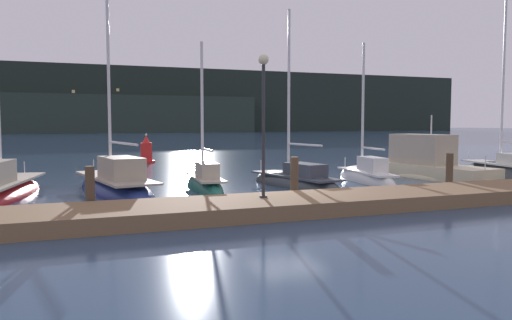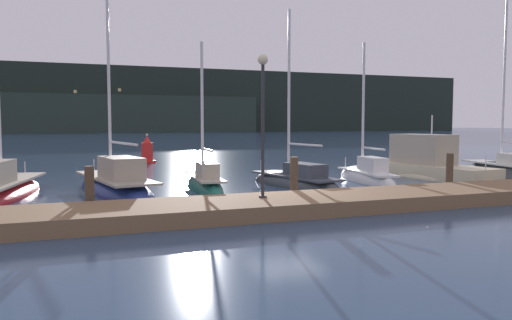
# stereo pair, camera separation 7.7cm
# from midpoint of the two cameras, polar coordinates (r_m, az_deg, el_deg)

# --- Properties ---
(ground_plane) EXTENTS (400.00, 400.00, 0.00)m
(ground_plane) POSITION_cam_midpoint_polar(r_m,az_deg,el_deg) (17.95, 3.58, -4.52)
(ground_plane) COLOR navy
(dock) EXTENTS (35.47, 2.80, 0.45)m
(dock) POSITION_cam_midpoint_polar(r_m,az_deg,el_deg) (15.86, 7.01, -4.89)
(dock) COLOR brown
(dock) RESTS_ON ground
(mooring_pile_1) EXTENTS (0.28, 0.28, 1.46)m
(mooring_pile_1) POSITION_cam_midpoint_polar(r_m,az_deg,el_deg) (15.67, -18.34, -3.32)
(mooring_pile_1) COLOR #4C3D2D
(mooring_pile_1) RESTS_ON ground
(mooring_pile_2) EXTENTS (0.28, 0.28, 1.57)m
(mooring_pile_2) POSITION_cam_midpoint_polar(r_m,az_deg,el_deg) (17.25, 4.49, -2.25)
(mooring_pile_2) COLOR #4C3D2D
(mooring_pile_2) RESTS_ON ground
(mooring_pile_3) EXTENTS (0.28, 0.28, 1.55)m
(mooring_pile_3) POSITION_cam_midpoint_polar(r_m,az_deg,el_deg) (20.96, 21.33, -1.40)
(mooring_pile_3) COLOR #4C3D2D
(mooring_pile_3) RESTS_ON ground
(sailboat_berth_3) EXTENTS (3.36, 7.49, 10.36)m
(sailboat_berth_3) POSITION_cam_midpoint_polar(r_m,az_deg,el_deg) (20.40, -15.63, -3.14)
(sailboat_berth_3) COLOR navy
(sailboat_berth_3) RESTS_ON ground
(sailboat_berth_4) EXTENTS (1.61, 5.31, 6.70)m
(sailboat_berth_4) POSITION_cam_midpoint_polar(r_m,az_deg,el_deg) (20.74, -5.78, -2.99)
(sailboat_berth_4) COLOR #195647
(sailboat_berth_4) RESTS_ON ground
(sailboat_berth_5) EXTENTS (2.68, 6.16, 8.28)m
(sailboat_berth_5) POSITION_cam_midpoint_polar(r_m,az_deg,el_deg) (21.54, 4.64, -2.78)
(sailboat_berth_5) COLOR #2D3338
(sailboat_berth_5) RESTS_ON ground
(sailboat_berth_6) EXTENTS (2.02, 5.59, 7.21)m
(sailboat_berth_6) POSITION_cam_midpoint_polar(r_m,az_deg,el_deg) (23.88, 12.60, -2.14)
(sailboat_berth_6) COLOR white
(sailboat_berth_6) RESTS_ON ground
(motorboat_berth_7) EXTENTS (3.14, 7.44, 3.64)m
(motorboat_berth_7) POSITION_cam_midpoint_polar(r_m,az_deg,el_deg) (26.55, 19.39, -1.02)
(motorboat_berth_7) COLOR beige
(motorboat_berth_7) RESTS_ON ground
(sailboat_berth_8) EXTENTS (2.76, 7.19, 11.53)m
(sailboat_berth_8) POSITION_cam_midpoint_polar(r_m,az_deg,el_deg) (28.07, 26.99, -1.54)
(sailboat_berth_8) COLOR #2D3338
(sailboat_berth_8) RESTS_ON ground
(channel_buoy) EXTENTS (1.17, 1.17, 1.99)m
(channel_buoy) POSITION_cam_midpoint_polar(r_m,az_deg,el_deg) (34.92, -12.27, 0.91)
(channel_buoy) COLOR red
(channel_buoy) RESTS_ON ground
(dock_lamppost) EXTENTS (0.32, 0.32, 4.36)m
(dock_lamppost) POSITION_cam_midpoint_polar(r_m,az_deg,el_deg) (15.21, 0.93, 6.52)
(dock_lamppost) COLOR #2D2D33
(dock_lamppost) RESTS_ON dock
(hillside_backdrop) EXTENTS (240.00, 23.00, 18.40)m
(hillside_backdrop) POSITION_cam_midpoint_polar(r_m,az_deg,el_deg) (147.96, -19.68, 6.27)
(hillside_backdrop) COLOR #1E2823
(hillside_backdrop) RESTS_ON ground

